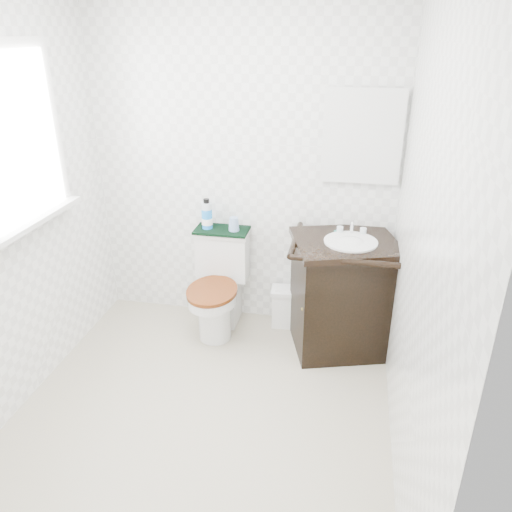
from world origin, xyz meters
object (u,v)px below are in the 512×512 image
(vanity, at_px, (342,292))
(cup, at_px, (234,224))
(trash_bin, at_px, (285,307))
(toilet, at_px, (219,289))
(mouthwash_bottle, at_px, (207,215))

(vanity, relative_size, cup, 9.26)
(cup, bearing_deg, vanity, -12.40)
(trash_bin, xyz_separation_m, cup, (-0.39, -0.01, 0.65))
(toilet, bearing_deg, mouthwash_bottle, 132.32)
(mouthwash_bottle, bearing_deg, cup, -2.54)
(trash_bin, bearing_deg, toilet, -165.87)
(vanity, xyz_separation_m, trash_bin, (-0.42, 0.19, -0.27))
(toilet, relative_size, trash_bin, 2.39)
(toilet, relative_size, vanity, 0.81)
(cup, bearing_deg, trash_bin, 1.68)
(trash_bin, height_order, cup, cup)
(trash_bin, xyz_separation_m, mouthwash_bottle, (-0.59, -0.00, 0.70))
(toilet, relative_size, mouthwash_bottle, 3.33)
(mouthwash_bottle, distance_m, cup, 0.21)
(vanity, xyz_separation_m, cup, (-0.81, 0.18, 0.38))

